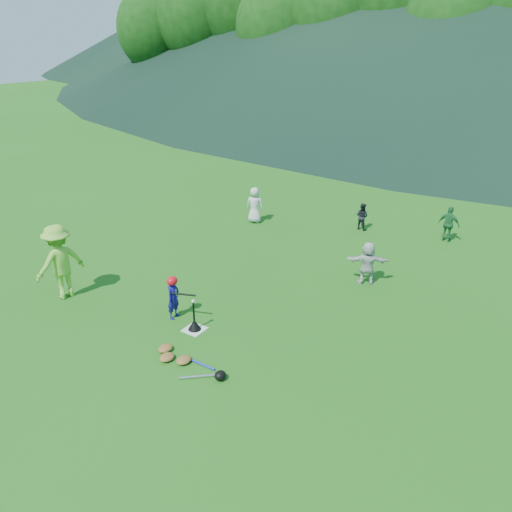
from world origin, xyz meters
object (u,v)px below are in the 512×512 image
(fielder_c, at_px, (449,224))
(batting_tee, at_px, (194,325))
(home_plate, at_px, (195,329))
(fielder_d, at_px, (367,263))
(fielder_b, at_px, (362,216))
(adult_coach, at_px, (60,262))
(equipment_pile, at_px, (183,360))
(batter_child, at_px, (173,298))
(fielder_a, at_px, (255,205))

(fielder_c, distance_m, batting_tee, 9.20)
(home_plate, height_order, fielder_d, fielder_d)
(home_plate, xyz_separation_m, fielder_b, (0.62, 8.05, 0.45))
(adult_coach, relative_size, fielder_b, 2.09)
(fielder_b, height_order, equipment_pile, fielder_b)
(batter_child, height_order, fielder_c, fielder_c)
(adult_coach, xyz_separation_m, batting_tee, (3.76, 0.61, -0.84))
(fielder_c, bearing_deg, batting_tee, 76.17)
(fielder_d, bearing_deg, fielder_c, -131.09)
(fielder_c, distance_m, fielder_d, 4.35)
(fielder_d, height_order, batting_tee, fielder_d)
(adult_coach, bearing_deg, fielder_b, 162.16)
(adult_coach, distance_m, batting_tee, 3.90)
(batter_child, distance_m, fielder_c, 9.34)
(batter_child, bearing_deg, home_plate, -108.55)
(fielder_d, bearing_deg, fielder_b, -92.96)
(fielder_b, bearing_deg, batting_tee, 92.93)
(home_plate, height_order, adult_coach, adult_coach)
(home_plate, xyz_separation_m, fielder_d, (2.32, 4.33, 0.59))
(fielder_a, distance_m, fielder_b, 3.71)
(home_plate, xyz_separation_m, fielder_c, (3.34, 8.56, 0.57))
(fielder_b, height_order, fielder_c, fielder_c)
(equipment_pile, bearing_deg, batter_child, 137.65)
(batting_tee, bearing_deg, adult_coach, -170.78)
(batter_child, bearing_deg, fielder_d, -42.72)
(fielder_c, height_order, fielder_d, fielder_d)
(adult_coach, bearing_deg, equipment_pile, 92.87)
(fielder_a, bearing_deg, fielder_b, -172.41)
(adult_coach, distance_m, equipment_pile, 4.49)
(home_plate, relative_size, fielder_b, 0.49)
(batter_child, height_order, adult_coach, adult_coach)
(adult_coach, bearing_deg, fielder_c, 151.25)
(batting_tee, bearing_deg, fielder_b, 85.60)
(adult_coach, height_order, fielder_c, adult_coach)
(equipment_pile, bearing_deg, home_plate, 119.54)
(home_plate, relative_size, fielder_c, 0.39)
(batter_child, xyz_separation_m, fielder_b, (1.37, 7.89, -0.06))
(equipment_pile, bearing_deg, fielder_d, 72.50)
(fielder_d, xyz_separation_m, equipment_pile, (-1.71, -5.41, -0.53))
(fielder_d, relative_size, equipment_pile, 0.66)
(home_plate, distance_m, fielder_b, 8.08)
(adult_coach, xyz_separation_m, fielder_d, (6.08, 4.94, -0.37))
(fielder_b, relative_size, fielder_c, 0.80)
(batter_child, bearing_deg, adult_coach, 98.06)
(fielder_b, relative_size, batting_tee, 1.36)
(batter_child, distance_m, batting_tee, 0.86)
(adult_coach, xyz_separation_m, equipment_pile, (4.37, -0.47, -0.90))
(home_plate, relative_size, equipment_pile, 0.25)
(fielder_a, bearing_deg, fielder_d, 140.73)
(fielder_c, bearing_deg, equipment_pile, 81.68)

